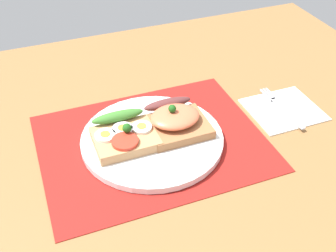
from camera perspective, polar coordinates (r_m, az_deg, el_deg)
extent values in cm
cube|color=olive|center=(75.31, -2.13, -3.24)|extent=(120.00, 90.00, 3.20)
cube|color=maroon|center=(74.16, -2.17, -2.23)|extent=(39.07, 30.57, 0.30)
cylinder|color=white|center=(73.68, -2.18, -1.79)|extent=(25.04, 25.04, 1.18)
cube|color=tan|center=(71.42, -5.76, -1.97)|extent=(10.66, 8.64, 1.80)
cylinder|color=red|center=(69.41, -5.90, -2.09)|extent=(4.51, 4.51, 0.60)
ellipsoid|color=#3E7C2D|center=(73.89, -6.89, 1.32)|extent=(9.38, 2.20, 1.80)
sphere|color=#1E5919|center=(70.04, -5.54, -0.46)|extent=(1.60, 1.60, 1.60)
cylinder|color=white|center=(71.08, -8.56, -1.28)|extent=(3.57, 3.57, 0.50)
cylinder|color=yellow|center=(70.87, -8.58, -1.07)|extent=(1.61, 1.61, 0.16)
cylinder|color=white|center=(72.05, -6.23, -0.40)|extent=(3.57, 3.57, 0.50)
cylinder|color=yellow|center=(71.84, -6.24, -0.20)|extent=(1.61, 1.61, 0.16)
cylinder|color=white|center=(72.11, -3.62, -0.18)|extent=(3.57, 3.57, 0.50)
cylinder|color=yellow|center=(71.90, -3.63, 0.02)|extent=(1.61, 1.61, 0.16)
cube|color=#A1693F|center=(74.14, 1.30, -0.07)|extent=(10.71, 9.02, 1.62)
ellipsoid|color=#EC6F49|center=(73.21, 0.97, 1.28)|extent=(8.79, 7.22, 2.24)
ellipsoid|color=brown|center=(76.75, -0.06, 3.07)|extent=(9.11, 2.20, 1.80)
sphere|color=#1E5919|center=(72.06, 0.57, 2.39)|extent=(1.40, 1.40, 1.40)
cube|color=white|center=(84.88, 15.41, 2.33)|extent=(13.48, 12.16, 0.60)
cube|color=#B7B7BC|center=(83.07, 16.00, 1.72)|extent=(0.80, 10.49, 0.32)
cube|color=#B7B7BC|center=(86.55, 14.03, 3.75)|extent=(1.50, 1.20, 0.32)
cube|color=#B7B7BC|center=(87.55, 12.98, 4.38)|extent=(0.32, 2.80, 0.32)
cube|color=#B7B7BC|center=(87.88, 13.34, 4.45)|extent=(0.32, 2.80, 0.32)
cube|color=#B7B7BC|center=(88.21, 13.70, 4.53)|extent=(0.32, 2.80, 0.32)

